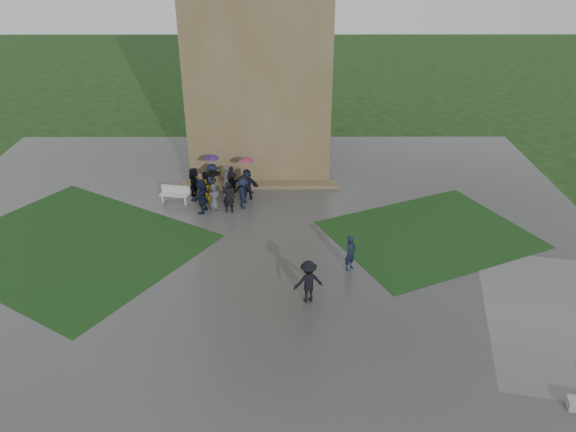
{
  "coord_description": "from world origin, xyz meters",
  "views": [
    {
      "loc": [
        1.55,
        -18.64,
        13.44
      ],
      "look_at": [
        1.62,
        4.71,
        1.2
      ],
      "focal_mm": 35.0,
      "sensor_mm": 36.0,
      "label": 1
    }
  ],
  "objects_px": {
    "tower": "(259,11)",
    "bench": "(175,194)",
    "pedestrian_mid": "(350,253)",
    "pedestrian_near": "(308,281)"
  },
  "relations": [
    {
      "from": "tower",
      "to": "bench",
      "type": "distance_m",
      "value": 11.54
    },
    {
      "from": "tower",
      "to": "pedestrian_mid",
      "type": "bearing_deg",
      "value": -71.74
    },
    {
      "from": "tower",
      "to": "pedestrian_mid",
      "type": "distance_m",
      "value": 15.96
    },
    {
      "from": "tower",
      "to": "pedestrian_mid",
      "type": "xyz_separation_m",
      "value": [
        4.3,
        -13.02,
        -8.17
      ]
    },
    {
      "from": "pedestrian_mid",
      "to": "bench",
      "type": "bearing_deg",
      "value": 95.08
    },
    {
      "from": "tower",
      "to": "pedestrian_near",
      "type": "relative_size",
      "value": 9.92
    },
    {
      "from": "bench",
      "to": "pedestrian_near",
      "type": "distance_m",
      "value": 11.24
    },
    {
      "from": "bench",
      "to": "pedestrian_mid",
      "type": "height_order",
      "value": "pedestrian_mid"
    },
    {
      "from": "tower",
      "to": "bench",
      "type": "height_order",
      "value": "tower"
    },
    {
      "from": "tower",
      "to": "pedestrian_mid",
      "type": "height_order",
      "value": "tower"
    }
  ]
}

